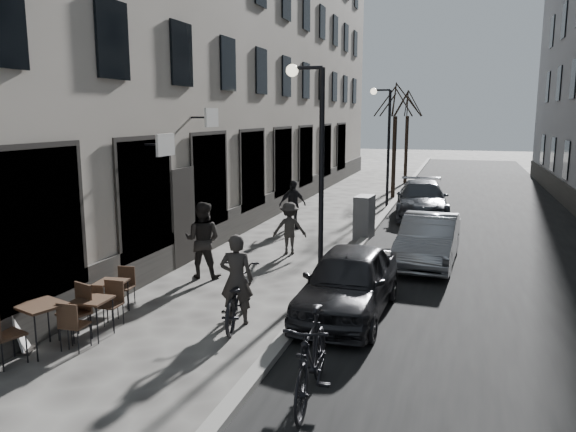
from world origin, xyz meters
The scene contains 22 objects.
ground centered at (0.00, 0.00, 0.00)m, with size 120.00×120.00×0.00m, color #3A3734.
road centered at (3.85, 16.00, 0.00)m, with size 7.30×60.00×0.00m, color black.
kerb centered at (0.20, 16.00, 0.06)m, with size 0.25×60.00×0.12m, color slate.
building_left centered at (-6.00, 16.50, 8.00)m, with size 4.00×35.00×16.00m, color gray.
streetlamp_near centered at (-0.17, 6.00, 3.16)m, with size 0.90×0.28×5.09m.
streetlamp_far centered at (-0.17, 18.00, 3.16)m, with size 0.90×0.28×5.09m.
tree_near centered at (-0.10, 21.00, 4.66)m, with size 2.40×2.40×5.70m.
tree_far centered at (-0.10, 27.00, 4.66)m, with size 2.40×2.40×5.70m.
bistro_set_a centered at (-3.59, 0.97, 0.51)m, with size 0.97×1.74×0.99m.
bistro_set_b centered at (-3.16, 1.75, 0.44)m, with size 0.61×1.47×0.86m.
bistro_set_c centered at (-3.54, 2.88, 0.42)m, with size 0.63×1.42×0.82m.
sign_board centered at (-4.01, 0.96, 0.41)m, with size 0.55×0.65×1.01m.
utility_cabinet centered at (0.10, 11.47, 0.70)m, with size 0.51×0.93×1.39m, color slate.
bicycle centered at (-0.95, 3.18, 0.54)m, with size 0.71×2.05×1.07m, color black.
cyclist_rider centered at (-0.95, 3.18, 0.88)m, with size 0.64×0.42×1.76m, color #292623.
pedestrian_near centered at (-2.95, 5.84, 0.94)m, with size 0.92×0.71×1.89m, color black.
pedestrian_mid centered at (-1.60, 8.75, 0.75)m, with size 0.97×0.56×1.51m, color #2C2927.
pedestrian_far centered at (-2.55, 12.20, 0.86)m, with size 1.01×0.42×1.72m, color black.
car_near centered at (1.00, 4.28, 0.68)m, with size 1.61×4.00×1.36m, color black.
car_mid centered at (2.30, 8.78, 0.66)m, with size 1.40×4.01×1.32m, color gray.
car_far centered at (1.61, 15.99, 0.69)m, with size 1.94×4.78×1.39m, color #373B42.
moped centered at (1.18, 0.72, 0.64)m, with size 0.60×2.12×1.27m, color black.
Camera 1 is at (3.05, -6.39, 3.97)m, focal length 35.00 mm.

